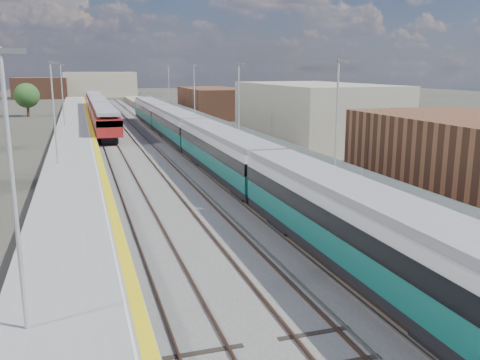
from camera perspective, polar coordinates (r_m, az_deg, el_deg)
name	(u,v)px	position (r m, az deg, el deg)	size (l,w,h in m)	color
ground	(161,142)	(57.12, -8.91, 4.21)	(320.00, 320.00, 0.00)	#47443A
ballast_bed	(137,140)	(59.29, -11.44, 4.44)	(10.50, 155.00, 0.06)	#565451
tracks	(141,137)	(61.00, -11.06, 4.74)	(8.96, 160.00, 0.17)	#4C3323
platform_right	(202,133)	(60.47, -4.33, 5.28)	(4.70, 155.00, 8.52)	slate
platform_left	(75,138)	(58.89, -18.06, 4.50)	(4.30, 155.00, 8.52)	slate
buildings	(36,58)	(144.87, -21.95, 12.61)	(72.00, 185.50, 40.00)	brown
green_train	(195,135)	(46.26, -5.02, 5.04)	(2.72, 75.74, 2.99)	black
red_train	(99,108)	(81.41, -15.59, 7.75)	(2.71, 54.97, 3.42)	black
tree_c	(27,96)	(93.96, -22.83, 8.73)	(4.15, 4.15, 5.63)	#382619
tree_d	(310,98)	(76.35, 7.81, 9.12)	(4.42, 4.42, 5.99)	#382619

